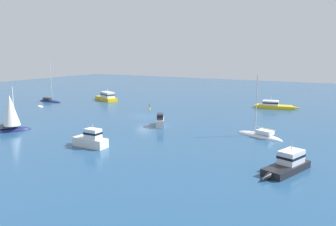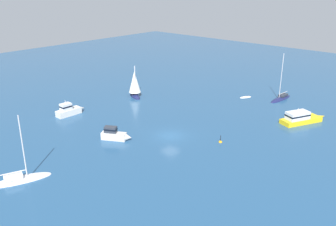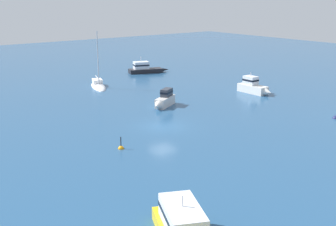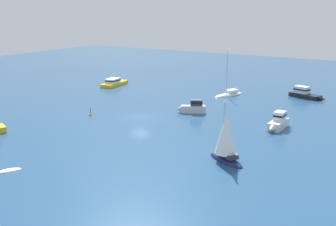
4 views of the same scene
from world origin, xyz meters
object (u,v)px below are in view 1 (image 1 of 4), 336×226
Objects in this scene: sailboat at (11,116)px; channel_buoy at (149,109)px; launch at (287,164)px; powerboat at (273,105)px; motor_cruiser at (106,97)px; yacht_1 at (50,101)px; yacht at (260,136)px; rib at (40,107)px; motor_cruiser_1 at (160,120)px; launch_1 at (89,140)px.

sailboat reaches higher than channel_buoy.
powerboat is (35.61, 8.97, -0.14)m from launch.
yacht_1 is at bearing 64.41° from motor_cruiser.
yacht is 49.45m from yacht_1.
sailboat is (-13.96, 31.04, 2.01)m from yacht.
channel_buoy is at bearing -132.19° from rib.
rib is at bearing 53.63° from motor_cruiser_1.
motor_cruiser_1 is 3.35× the size of channel_buoy.
launch is at bearing 135.29° from yacht.
yacht is 34.09m from sailboat.
launch is 0.83× the size of yacht.
rib is at bearing 111.67° from channel_buoy.
launch_1 is (-13.82, 1.47, 0.04)m from motor_cruiser_1.
rib is at bearing -30.73° from launch_1.
yacht_1 reaches higher than rib.
yacht is (-16.40, -39.19, -0.69)m from motor_cruiser.
motor_cruiser_1 is 23.19m from launch.
yacht_1 reaches higher than launch_1.
motor_cruiser is at bearing -177.05° from powerboat.
sailboat is at bearing 129.79° from motor_cruiser.
yacht_1 is (-15.23, 45.30, -0.47)m from powerboat.
motor_cruiser_1 reaches higher than rib.
powerboat is 1.30× the size of sailboat.
rib is at bearing -54.84° from yacht_1.
channel_buoy is (11.81, 9.47, -0.77)m from motor_cruiser_1.
launch is 13.11m from yacht.
motor_cruiser is at bearing 25.26° from motor_cruiser_1.
yacht_1 is at bearing 66.46° from sailboat.
motor_cruiser_1 is 0.84× the size of launch_1.
motor_cruiser is 29.81m from motor_cruiser_1.
channel_buoy is at bearing -174.65° from motor_cruiser.
channel_buoy is (-12.60, 20.82, -0.57)m from powerboat.
launch_1 reaches higher than rib.
powerboat is at bearing -61.61° from yacht.
launch_1 is (-38.24, 12.82, 0.24)m from powerboat.
yacht_1 reaches higher than launch.
rib is (2.83, 45.14, -0.12)m from yacht.
launch_1 is at bearing 175.20° from rib.
launch_1 is at bearing -64.21° from launch.
yacht_1 reaches higher than motor_cruiser.
channel_buoy is (-5.27, -14.96, -0.79)m from motor_cruiser.
yacht reaches higher than launch_1.
powerboat reaches higher than motor_cruiser.
rib is at bearing 16.62° from yacht.
powerboat is at bearing -127.24° from rib.
yacht is (14.50, -16.23, -0.71)m from launch_1.
motor_cruiser_1 is 26.93m from powerboat.
launch is at bearing -172.89° from launch_1.
motor_cruiser_1 is 15.16m from channel_buoy.
sailboat is at bearing -48.82° from yacht_1.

